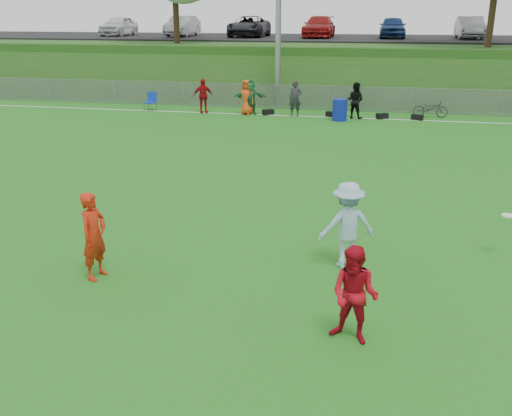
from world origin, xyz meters
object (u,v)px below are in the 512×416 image
(player_blue, at_px, (347,225))
(frisbee, at_px, (508,216))
(bicycle, at_px, (431,108))
(player_red_left, at_px, (94,236))
(player_red_center, at_px, (355,295))
(recycling_bin, at_px, (340,110))

(player_blue, relative_size, frisbee, 6.54)
(player_blue, bearing_deg, bicycle, -122.07)
(player_red_left, relative_size, player_red_center, 1.08)
(player_red_left, distance_m, recycling_bin, 18.05)
(frisbee, bearing_deg, player_blue, -159.79)
(player_red_left, height_order, bicycle, player_red_left)
(frisbee, distance_m, bicycle, 16.83)
(player_blue, bearing_deg, frisbee, 177.72)
(player_red_center, bearing_deg, bicycle, 100.64)
(player_red_center, bearing_deg, player_red_left, -176.31)
(recycling_bin, height_order, bicycle, recycling_bin)
(player_blue, xyz_separation_m, frisbee, (3.23, 1.19, 0.02))
(player_red_center, xyz_separation_m, frisbee, (2.96, 3.96, 0.11))
(player_red_center, distance_m, recycling_bin, 19.05)
(recycling_bin, relative_size, bicycle, 0.62)
(player_blue, xyz_separation_m, recycling_bin, (-1.20, 16.21, -0.38))
(player_red_left, bearing_deg, bicycle, -10.50)
(frisbee, height_order, bicycle, frisbee)
(player_blue, xyz_separation_m, bicycle, (3.04, 18.01, -0.45))
(player_blue, bearing_deg, player_red_center, 73.04)
(recycling_bin, bearing_deg, player_red_center, -85.56)
(player_red_left, xyz_separation_m, player_red_center, (4.94, -1.28, -0.07))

